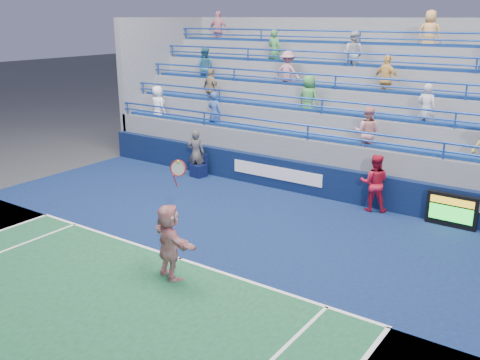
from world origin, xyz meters
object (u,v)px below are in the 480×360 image
Objects in this scene: tennis_player at (169,241)px; ball_girl at (374,183)px; serve_speed_board at (452,211)px; line_judge at (196,153)px; judge_chair at (199,170)px.

ball_girl is (2.20, 7.04, -0.00)m from tennis_player.
ball_girl is (-2.38, -0.01, 0.41)m from serve_speed_board.
line_judge is at bearing 125.16° from tennis_player.
serve_speed_board is 0.79× the size of ball_girl.
tennis_player is at bearing -123.04° from serve_speed_board.
tennis_player is (-4.58, -7.05, 0.41)m from serve_speed_board.
judge_chair is 0.49× the size of line_judge.
serve_speed_board is 8.42m from tennis_player.
line_judge reaches higher than judge_chair.
line_judge is 7.00m from ball_girl.
tennis_player is at bearing 100.49° from line_judge.
serve_speed_board is 2.41m from ball_girl.
ball_girl is at bearing 157.22° from line_judge.
tennis_player is (4.67, -6.80, 0.64)m from judge_chair.
tennis_player is 1.62× the size of line_judge.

